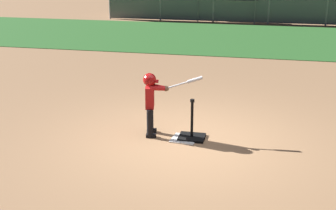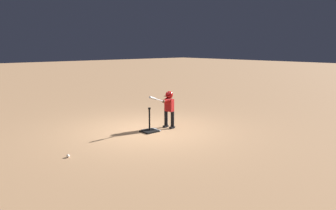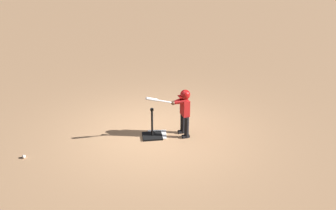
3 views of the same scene
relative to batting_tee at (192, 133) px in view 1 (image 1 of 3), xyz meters
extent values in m
plane|color=#AD7F56|center=(-0.05, -0.17, -0.09)|extent=(90.00, 90.00, 0.00)
cube|color=#33702D|center=(-0.05, 9.89, -0.09)|extent=(56.00, 6.49, 0.02)
cylinder|color=#9E9EA3|center=(-6.21, 13.83, 0.79)|extent=(0.08, 0.08, 1.77)
cylinder|color=#9E9EA3|center=(-3.74, 13.83, 0.79)|extent=(0.08, 0.08, 1.77)
cylinder|color=#9E9EA3|center=(-1.28, 13.83, 0.79)|extent=(0.08, 0.08, 1.77)
cylinder|color=#9E9EA3|center=(1.18, 13.83, 0.79)|extent=(0.08, 0.08, 1.77)
cylinder|color=#9E9EA3|center=(3.65, 13.83, 0.79)|extent=(0.08, 0.08, 1.77)
cube|color=slate|center=(-0.05, 13.83, 0.79)|extent=(12.32, 0.02, 1.70)
cube|color=white|center=(-0.12, -0.08, -0.08)|extent=(0.49, 0.49, 0.02)
cube|color=black|center=(0.00, 0.00, -0.07)|extent=(0.46, 0.41, 0.04)
cylinder|color=black|center=(0.00, 0.00, 0.27)|extent=(0.05, 0.05, 0.64)
cylinder|color=black|center=(0.00, 0.00, 0.61)|extent=(0.08, 0.08, 0.05)
cylinder|color=black|center=(-0.79, 0.14, 0.17)|extent=(0.13, 0.13, 0.52)
cube|color=black|center=(-0.77, 0.14, -0.06)|extent=(0.19, 0.12, 0.06)
cylinder|color=black|center=(-0.74, -0.10, 0.17)|extent=(0.13, 0.13, 0.52)
cube|color=black|center=(-0.72, -0.10, -0.06)|extent=(0.19, 0.12, 0.06)
cube|color=red|center=(-0.76, 0.02, 0.62)|extent=(0.20, 0.30, 0.39)
sphere|color=brown|center=(-0.76, 0.02, 0.93)|extent=(0.20, 0.20, 0.20)
sphere|color=maroon|center=(-0.76, 0.02, 0.94)|extent=(0.23, 0.23, 0.23)
cube|color=maroon|center=(-0.67, 0.04, 0.91)|extent=(0.15, 0.19, 0.01)
cylinder|color=red|center=(-0.63, 0.09, 0.80)|extent=(0.32, 0.11, 0.11)
cylinder|color=red|center=(-0.61, 0.00, 0.80)|extent=(0.31, 0.22, 0.11)
sphere|color=brown|center=(-0.48, 0.08, 0.78)|extent=(0.10, 0.10, 0.10)
cylinder|color=silver|center=(-0.18, 0.14, 0.88)|extent=(0.62, 0.15, 0.23)
cylinder|color=silver|center=(0.01, 0.18, 0.94)|extent=(0.28, 0.12, 0.14)
cylinder|color=black|center=(-0.50, 0.07, 0.77)|extent=(0.04, 0.05, 0.05)
cube|color=gray|center=(-5.34, 16.49, 0.21)|extent=(2.84, 0.48, 0.04)
cube|color=gray|center=(-5.36, 16.71, -0.05)|extent=(2.85, 0.54, 0.04)
cube|color=gray|center=(-5.29, 15.93, 0.51)|extent=(2.84, 0.48, 0.04)
cube|color=gray|center=(-5.31, 16.15, 0.25)|extent=(2.85, 0.54, 0.04)
cube|color=gray|center=(-5.26, 15.60, 0.55)|extent=(2.85, 0.54, 0.04)
cylinder|color=gray|center=(-4.06, 16.83, 0.07)|extent=(0.06, 0.06, 0.32)
cylinder|color=gray|center=(-3.89, 14.93, 0.52)|extent=(0.06, 0.06, 1.23)
cylinder|color=gray|center=(-6.66, 16.59, 0.07)|extent=(0.06, 0.06, 0.32)
cylinder|color=gray|center=(-6.48, 14.70, 0.52)|extent=(0.06, 0.06, 1.23)
cube|color=gray|center=(-0.61, 15.39, 0.21)|extent=(2.79, 0.36, 0.04)
cube|color=gray|center=(-0.60, 15.61, -0.05)|extent=(2.80, 0.42, 0.04)
cube|color=gray|center=(-0.63, 14.83, 0.52)|extent=(2.79, 0.36, 0.04)
cube|color=gray|center=(-0.62, 15.05, 0.25)|extent=(2.80, 0.42, 0.04)
cube|color=gray|center=(-0.66, 14.28, 0.83)|extent=(2.79, 0.36, 0.04)
cube|color=gray|center=(-0.65, 14.50, 0.56)|extent=(2.80, 0.42, 0.04)
cube|color=gray|center=(-0.68, 13.95, 0.87)|extent=(2.80, 0.42, 0.04)
cylinder|color=gray|center=(0.68, 15.54, 0.07)|extent=(0.06, 0.06, 0.33)
cylinder|color=gray|center=(0.59, 13.67, 0.53)|extent=(0.06, 0.06, 1.25)
cylinder|color=gray|center=(0.64, 14.60, 0.69)|extent=(0.14, 1.90, 0.96)
cylinder|color=gray|center=(-1.88, 15.67, 0.07)|extent=(0.06, 0.06, 0.33)
cylinder|color=gray|center=(-1.97, 13.79, 0.53)|extent=(0.06, 0.06, 1.25)
cylinder|color=gray|center=(-1.92, 14.73, 0.69)|extent=(0.14, 1.90, 0.96)
cylinder|color=gray|center=(3.64, 16.74, 0.08)|extent=(0.06, 0.06, 0.36)
cylinder|color=gray|center=(3.60, 15.38, 0.42)|extent=(0.06, 0.06, 1.03)
cylinder|color=gray|center=(3.62, 16.06, 0.60)|extent=(0.08, 1.39, 0.72)
camera|label=1|loc=(1.19, -7.60, 3.12)|focal=50.00mm
camera|label=2|loc=(5.82, 7.40, 2.41)|focal=35.00mm
camera|label=3|loc=(0.79, 8.11, 4.32)|focal=42.00mm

